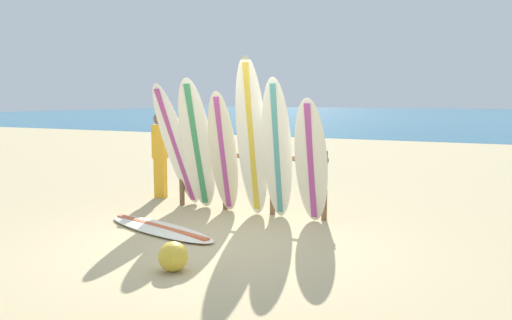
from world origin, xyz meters
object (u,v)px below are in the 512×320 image
surfboard_leaning_right (311,162)px  beachgoer_standing (160,151)px  surfboard_leaning_center (252,139)px  beach_ball (173,256)px  surfboard_lying_on_sand (160,228)px  surfboard_leaning_center_left (223,153)px  surfboard_leaning_left (197,146)px  surfboard_rack (248,172)px  surfboard_leaning_far_left (177,147)px  surfboard_leaning_center_right (277,150)px

surfboard_leaning_right → beachgoer_standing: size_ratio=1.18×
surfboard_leaning_center → beach_ball: bearing=-83.5°
surfboard_leaning_center → surfboard_lying_on_sand: (-0.89, -1.26, -1.25)m
surfboard_leaning_center_left → surfboard_leaning_right: surfboard_leaning_center_left is taller
beachgoer_standing → surfboard_leaning_left: bearing=-30.5°
surfboard_rack → beachgoer_standing: size_ratio=1.69×
surfboard_leaning_left → surfboard_leaning_center_left: 0.49m
surfboard_leaning_right → beachgoer_standing: (-3.36, 0.81, -0.07)m
surfboard_leaning_center_left → surfboard_leaning_far_left: bearing=178.9°
surfboard_leaning_center → surfboard_rack: bearing=122.7°
surfboard_leaning_far_left → beach_ball: (1.78, -2.72, -0.92)m
surfboard_leaning_left → beachgoer_standing: size_ratio=1.37×
surfboard_leaning_right → beach_ball: (-0.69, -2.64, -0.80)m
surfboard_leaning_center → surfboard_lying_on_sand: surfboard_leaning_center is taller
surfboard_rack → surfboard_leaning_center: surfboard_leaning_center is taller
surfboard_lying_on_sand → surfboard_leaning_center_right: bearing=44.0°
surfboard_leaning_left → surfboard_leaning_right: (2.03, -0.03, -0.16)m
surfboard_rack → surfboard_leaning_right: bearing=-18.0°
surfboard_leaning_center_left → surfboard_leaning_center: size_ratio=0.79×
surfboard_leaning_left → beachgoer_standing: (-1.33, 0.78, -0.23)m
surfboard_leaning_far_left → surfboard_leaning_center: size_ratio=0.85×
surfboard_rack → surfboard_leaning_center_left: (-0.29, -0.34, 0.34)m
surfboard_leaning_center_left → surfboard_leaning_center_right: (0.98, -0.05, 0.10)m
surfboard_leaning_center_left → beachgoer_standing: (-1.81, 0.74, -0.12)m
surfboard_leaning_far_left → beachgoer_standing: surfboard_leaning_far_left is taller
surfboard_leaning_far_left → surfboard_leaning_center_left: 0.93m
surfboard_rack → surfboard_leaning_center_left: surfboard_leaning_center_left is taller
surfboard_rack → surfboard_leaning_left: 0.97m
surfboard_leaning_left → surfboard_leaning_center_right: surfboard_leaning_left is taller
beachgoer_standing → beach_ball: beachgoer_standing is taller
surfboard_leaning_far_left → beachgoer_standing: size_ratio=1.33×
beach_ball → surfboard_lying_on_sand: bearing=130.9°
surfboard_leaning_center_right → surfboard_leaning_right: bearing=-1.3°
surfboard_rack → beachgoer_standing: bearing=169.2°
surfboard_leaning_left → beach_ball: (1.34, -2.66, -0.96)m
surfboard_leaning_right → beachgoer_standing: bearing=166.4°
surfboard_leaning_center → surfboard_leaning_center_left: bearing=173.0°
surfboard_leaning_center_left → surfboard_leaning_left: bearing=-175.4°
surfboard_leaning_center → surfboard_lying_on_sand: 1.99m
surfboard_leaning_right → surfboard_leaning_center_left: bearing=177.5°
surfboard_leaning_left → beachgoer_standing: surfboard_leaning_left is taller
surfboard_lying_on_sand → beach_ball: bearing=-49.1°
surfboard_leaning_far_left → surfboard_leaning_center_right: size_ratio=0.97×
surfboard_leaning_left → beach_ball: 3.13m
beach_ball → beachgoer_standing: bearing=127.7°
beachgoer_standing → beach_ball: size_ratio=4.88×
surfboard_leaning_right → beach_ball: 2.84m
surfboard_leaning_center → surfboard_leaning_right: 1.04m
surfboard_leaning_center → surfboard_leaning_center_right: size_ratio=1.15×
surfboard_leaning_center_right → beachgoer_standing: (-2.80, 0.80, -0.22)m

